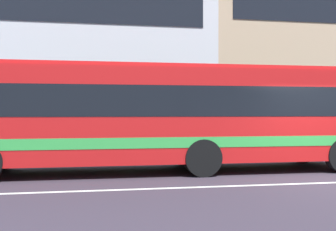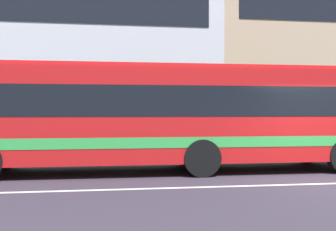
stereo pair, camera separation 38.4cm
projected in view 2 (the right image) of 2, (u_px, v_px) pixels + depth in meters
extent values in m
cube|color=#317130|center=(213.00, 144.00, 16.56)|extent=(21.14, 1.10, 0.88)
cube|color=silver|center=(34.00, 38.00, 25.39)|extent=(20.30, 11.94, 12.40)
cube|color=tan|center=(335.00, 38.00, 28.38)|extent=(19.06, 11.94, 13.46)
cube|color=red|center=(169.00, 115.00, 12.15)|extent=(11.63, 2.63, 2.56)
cube|color=black|center=(169.00, 102.00, 12.15)|extent=(10.93, 2.64, 0.82)
cube|color=green|center=(169.00, 139.00, 12.16)|extent=(11.40, 2.65, 0.28)
cube|color=red|center=(169.00, 69.00, 12.14)|extent=(11.16, 2.21, 0.12)
cylinder|color=black|center=(5.00, 153.00, 12.63)|extent=(1.00, 0.29, 1.00)
cylinder|color=black|center=(202.00, 158.00, 11.10)|extent=(1.00, 0.29, 1.00)
cylinder|color=black|center=(185.00, 150.00, 13.43)|extent=(1.00, 0.29, 1.00)
cylinder|color=black|center=(305.00, 148.00, 14.03)|extent=(1.00, 0.29, 1.00)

